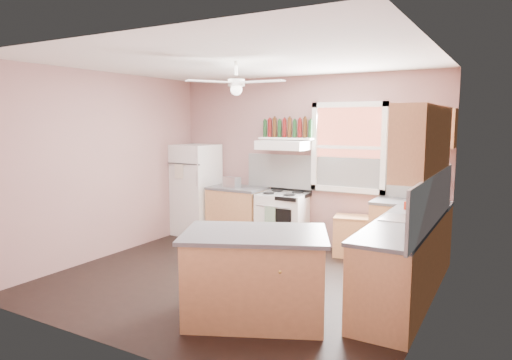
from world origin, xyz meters
The scene contains 32 objects.
floor centered at (0.00, 0.00, 0.00)m, with size 4.50×4.50×0.00m, color black.
ceiling centered at (0.00, 0.00, 2.70)m, with size 4.50×4.50×0.00m, color white.
wall_back centered at (0.00, 2.02, 1.35)m, with size 4.50×0.05×2.70m, color #926864.
wall_right centered at (2.27, 0.00, 1.35)m, with size 0.05×4.00×2.70m, color #926864.
wall_left centered at (-2.27, 0.00, 1.35)m, with size 0.05×4.00×2.70m, color #926864.
backsplash_back centered at (0.45, 1.99, 1.18)m, with size 2.90×0.03×0.55m, color white.
backsplash_right centered at (2.23, 0.30, 1.18)m, with size 0.03×2.60×0.55m, color white.
window_view centered at (0.75, 1.98, 1.60)m, with size 1.00×0.02×1.20m, color brown.
window_frame centered at (0.75, 1.96, 1.60)m, with size 1.16×0.07×1.36m, color white.
refrigerator centered at (-1.89, 1.66, 0.79)m, with size 0.67×0.65×1.59m, color white.
base_cabinet_left centered at (-1.06, 1.70, 0.43)m, with size 0.90×0.60×0.86m, color #B57C4B.
counter_left centered at (-1.06, 1.70, 0.88)m, with size 0.92×0.62×0.04m, color #4D4D50.
toaster centered at (-1.10, 1.59, 0.99)m, with size 0.28×0.16×0.18m, color silver.
stove centered at (-0.21, 1.70, 0.43)m, with size 0.73×0.64×0.86m, color white.
range_hood centered at (-0.23, 1.75, 1.62)m, with size 0.78×0.50×0.14m, color white.
bottle_shelf centered at (-0.23, 1.87, 1.72)m, with size 0.90×0.26×0.03m, color white.
cart centered at (0.95, 1.75, 0.29)m, with size 0.58×0.39×0.58m, color #B57C4B.
base_cabinet_corner centered at (1.75, 1.70, 0.43)m, with size 1.00×0.60×0.86m, color #B57C4B.
base_cabinet_right centered at (1.95, 0.30, 0.43)m, with size 0.60×2.20×0.86m, color #B57C4B.
counter_corner centered at (1.75, 1.70, 0.88)m, with size 1.02×0.62×0.04m, color #4D4D50.
counter_right centered at (1.94, 0.30, 0.88)m, with size 0.62×2.22×0.04m, color #4D4D50.
sink centered at (1.94, 0.50, 0.90)m, with size 0.55×0.45×0.03m, color silver.
faucet centered at (2.10, 0.50, 0.97)m, with size 0.03×0.03×0.14m, color silver.
upper_cabinet_right centered at (2.08, 0.50, 1.78)m, with size 0.33×1.80×0.76m, color #B57C4B.
upper_cabinet_corner centered at (1.95, 1.83, 1.90)m, with size 0.60×0.33×0.52m, color #B57C4B.
paper_towel centered at (2.07, 1.86, 1.25)m, with size 0.12×0.12×0.26m, color white.
island centered at (0.75, -0.86, 0.43)m, with size 1.34×0.85×0.86m, color #B57C4B.
island_top centered at (0.75, -0.86, 0.88)m, with size 1.42×0.93×0.04m, color #4D4D50.
ceiling_fan_hub centered at (0.00, 0.00, 2.45)m, with size 0.20×0.20×0.08m, color white.
soap_bottle centered at (2.11, -0.04, 1.03)m, with size 0.10×0.10×0.26m, color silver.
red_caddy centered at (1.88, 1.11, 0.95)m, with size 0.18×0.12×0.10m, color red.
wine_bottles centered at (-0.23, 1.87, 1.88)m, with size 0.86×0.06×0.31m.
Camera 1 is at (2.96, -4.69, 2.00)m, focal length 32.00 mm.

